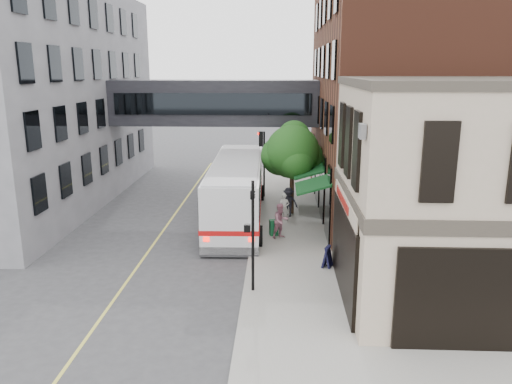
# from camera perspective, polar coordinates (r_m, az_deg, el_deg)

# --- Properties ---
(ground) EXTENTS (120.00, 120.00, 0.00)m
(ground) POSITION_cam_1_polar(r_m,az_deg,el_deg) (18.68, -1.94, -14.11)
(ground) COLOR #38383A
(ground) RESTS_ON ground
(sidewalk_main) EXTENTS (4.00, 60.00, 0.15)m
(sidewalk_main) POSITION_cam_1_polar(r_m,az_deg,el_deg) (31.66, 3.66, -2.03)
(sidewalk_main) COLOR gray
(sidewalk_main) RESTS_ON ground
(corner_building) EXTENTS (10.19, 8.12, 8.45)m
(corner_building) POSITION_cam_1_polar(r_m,az_deg,el_deg) (20.46, 24.37, -0.23)
(corner_building) COLOR tan
(corner_building) RESTS_ON ground
(brick_building) EXTENTS (13.76, 18.00, 14.00)m
(brick_building) POSITION_cam_1_polar(r_m,az_deg,el_deg) (32.63, 18.20, 10.13)
(brick_building) COLOR #512619
(brick_building) RESTS_ON ground
(skyway_bridge) EXTENTS (14.00, 3.18, 3.00)m
(skyway_bridge) POSITION_cam_1_polar(r_m,az_deg,el_deg) (34.77, -4.69, 10.16)
(skyway_bridge) COLOR black
(skyway_bridge) RESTS_ON ground
(traffic_signal_near) EXTENTS (0.44, 0.22, 4.60)m
(traffic_signal_near) POSITION_cam_1_polar(r_m,az_deg,el_deg) (19.35, -0.46, -3.50)
(traffic_signal_near) COLOR black
(traffic_signal_near) RESTS_ON sidewalk_main
(traffic_signal_far) EXTENTS (0.53, 0.28, 4.50)m
(traffic_signal_far) POSITION_cam_1_polar(r_m,az_deg,el_deg) (33.89, 0.70, 4.72)
(traffic_signal_far) COLOR black
(traffic_signal_far) RESTS_ON sidewalk_main
(street_sign_pole) EXTENTS (0.08, 0.75, 3.00)m
(street_sign_pole) POSITION_cam_1_polar(r_m,az_deg,el_deg) (24.43, 0.22, -2.33)
(street_sign_pole) COLOR gray
(street_sign_pole) RESTS_ON sidewalk_main
(street_tree) EXTENTS (3.80, 3.20, 5.60)m
(street_tree) POSITION_cam_1_polar(r_m,az_deg,el_deg) (30.05, 4.17, 4.60)
(street_tree) COLOR #382619
(street_tree) RESTS_ON sidewalk_main
(lane_marking) EXTENTS (0.12, 40.00, 0.01)m
(lane_marking) POSITION_cam_1_polar(r_m,az_deg,el_deg) (28.57, -10.43, -4.17)
(lane_marking) COLOR #D8CC4C
(lane_marking) RESTS_ON ground
(bus) EXTENTS (3.35, 12.92, 3.46)m
(bus) POSITION_cam_1_polar(r_m,az_deg,el_deg) (29.34, -2.21, 0.47)
(bus) COLOR silver
(bus) RESTS_ON ground
(pedestrian_a) EXTENTS (0.65, 0.46, 1.68)m
(pedestrian_a) POSITION_cam_1_polar(r_m,az_deg,el_deg) (28.70, 3.23, -1.82)
(pedestrian_a) COLOR silver
(pedestrian_a) RESTS_ON sidewalk_main
(pedestrian_b) EXTENTS (1.13, 1.08, 1.84)m
(pedestrian_b) POSITION_cam_1_polar(r_m,az_deg,el_deg) (25.98, 2.84, -3.32)
(pedestrian_b) COLOR #C17D94
(pedestrian_b) RESTS_ON sidewalk_main
(pedestrian_c) EXTENTS (1.27, 0.93, 1.77)m
(pedestrian_c) POSITION_cam_1_polar(r_m,az_deg,el_deg) (29.75, 3.74, -1.16)
(pedestrian_c) COLOR black
(pedestrian_c) RESTS_ON sidewalk_main
(newspaper_box) EXTENTS (0.49, 0.46, 0.83)m
(newspaper_box) POSITION_cam_1_polar(r_m,az_deg,el_deg) (26.54, 2.04, -4.08)
(newspaper_box) COLOR #155F31
(newspaper_box) RESTS_ON sidewalk_main
(sandwich_board) EXTENTS (0.53, 0.63, 0.96)m
(sandwich_board) POSITION_cam_1_polar(r_m,az_deg,el_deg) (22.63, 8.17, -7.31)
(sandwich_board) COLOR black
(sandwich_board) RESTS_ON sidewalk_main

